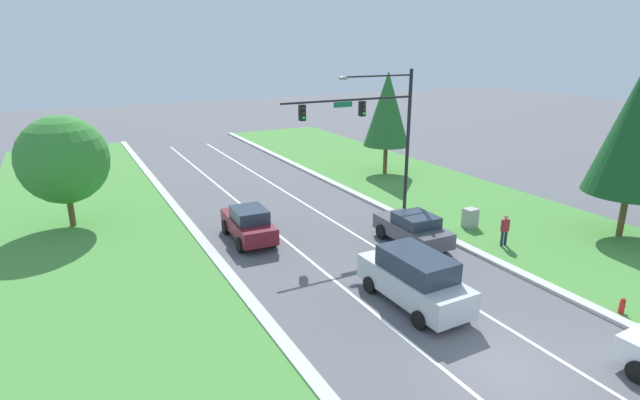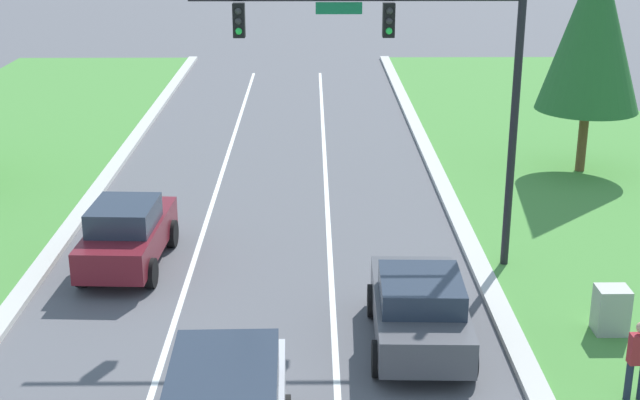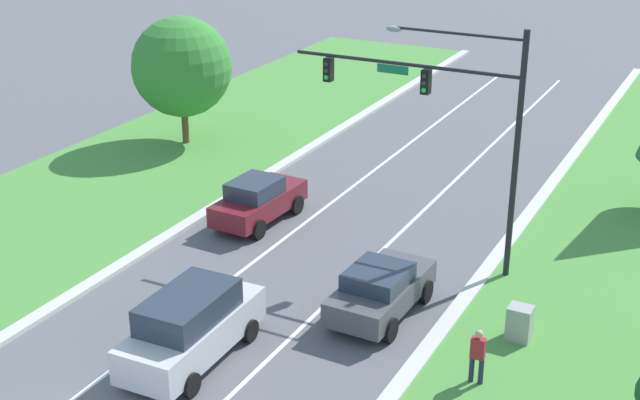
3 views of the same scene
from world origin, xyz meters
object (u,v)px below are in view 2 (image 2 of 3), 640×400
at_px(utility_cabinet, 611,312).
at_px(pedestrian, 638,359).
at_px(traffic_signal_mast, 427,54).
at_px(conifer_far_right_tree, 593,28).
at_px(graphite_sedan, 419,309).
at_px(burgundy_sedan, 127,234).

xyz_separation_m(utility_cabinet, pedestrian, (-0.41, -2.75, 0.38)).
distance_m(traffic_signal_mast, conifer_far_right_tree, 10.54).
bearing_deg(conifer_far_right_tree, traffic_signal_mast, -128.52).
bearing_deg(graphite_sedan, conifer_far_right_tree, 62.17).
height_order(traffic_signal_mast, utility_cabinet, traffic_signal_mast).
relative_size(burgundy_sedan, graphite_sedan, 1.01).
distance_m(traffic_signal_mast, burgundy_sedan, 8.83).
bearing_deg(utility_cabinet, burgundy_sedan, 160.60).
bearing_deg(utility_cabinet, traffic_signal_mast, 134.13).
relative_size(utility_cabinet, conifer_far_right_tree, 0.14).
bearing_deg(pedestrian, utility_cabinet, -101.03).
height_order(traffic_signal_mast, graphite_sedan, traffic_signal_mast).
distance_m(burgundy_sedan, conifer_far_right_tree, 16.76).
bearing_deg(pedestrian, conifer_far_right_tree, -104.89).
bearing_deg(conifer_far_right_tree, pedestrian, -102.31).
relative_size(pedestrian, conifer_far_right_tree, 0.22).
height_order(burgundy_sedan, utility_cabinet, burgundy_sedan).
xyz_separation_m(burgundy_sedan, pedestrian, (10.84, -6.71, 0.04)).
xyz_separation_m(traffic_signal_mast, conifer_far_right_tree, (6.56, 8.24, -0.55)).
relative_size(graphite_sedan, utility_cabinet, 3.91).
bearing_deg(traffic_signal_mast, pedestrian, -63.26).
relative_size(utility_cabinet, pedestrian, 0.66).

